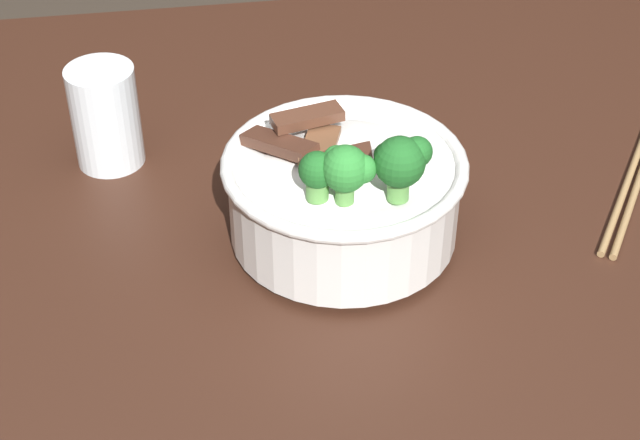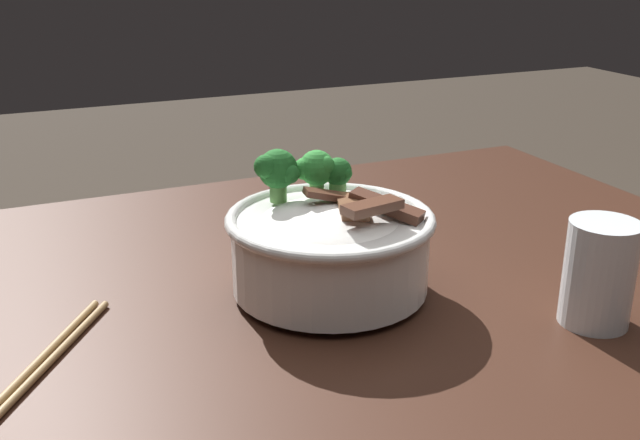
% 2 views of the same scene
% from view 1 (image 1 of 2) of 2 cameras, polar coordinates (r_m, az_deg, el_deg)
% --- Properties ---
extents(dining_table, '(1.11, 0.92, 0.80)m').
position_cam_1_polar(dining_table, '(1.05, 1.31, -5.49)').
color(dining_table, '#381E14').
rests_on(dining_table, ground).
extents(rice_bowl, '(0.22, 0.22, 0.15)m').
position_cam_1_polar(rice_bowl, '(0.89, 1.39, 1.82)').
color(rice_bowl, white).
rests_on(rice_bowl, dining_table).
extents(drinking_glass, '(0.07, 0.07, 0.10)m').
position_cam_1_polar(drinking_glass, '(1.03, -11.95, 5.40)').
color(drinking_glass, white).
rests_on(drinking_glass, dining_table).
extents(chopsticks_pair, '(0.14, 0.20, 0.01)m').
position_cam_1_polar(chopsticks_pair, '(1.03, 17.10, 1.69)').
color(chopsticks_pair, '#9E7A4C').
rests_on(chopsticks_pair, dining_table).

